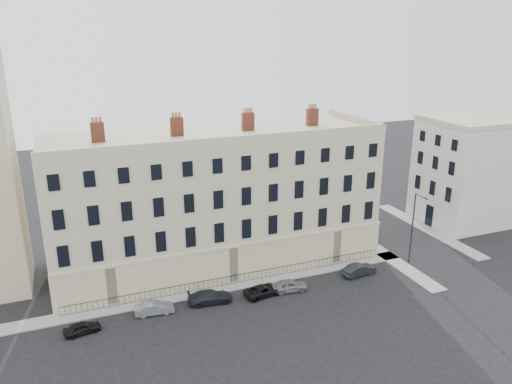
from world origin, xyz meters
The scene contains 14 objects.
ground centered at (0.00, 0.00, 0.00)m, with size 160.00×160.00×0.00m, color black.
terrace centered at (-5.97, 11.97, 7.50)m, with size 36.22×12.22×17.00m.
adjacent_building centered at (29.00, 11.00, 7.00)m, with size 10.00×10.00×14.00m, color beige.
pavement_terrace centered at (-10.00, 5.00, 0.06)m, with size 48.00×2.00×0.12m, color gray.
pavement_east_return centered at (13.00, 8.00, 0.06)m, with size 2.00×24.00×0.12m, color gray.
pavement_adjacent centered at (23.00, 10.00, 0.06)m, with size 2.00×20.00×0.12m, color gray.
railings centered at (-6.00, 5.40, 0.55)m, with size 35.00×0.04×0.96m.
car_a centered at (-21.64, 1.92, 0.54)m, with size 1.28×3.18×1.08m, color black.
car_b centered at (-15.07, 2.77, 0.60)m, with size 1.28×3.66×1.21m, color slate.
car_c centered at (-9.58, 2.75, 0.64)m, with size 1.80×4.42×1.28m, color black.
car_d centered at (-4.17, 2.16, 0.56)m, with size 1.84×3.99×1.11m, color black.
car_e centered at (-1.33, 1.94, 0.64)m, with size 1.51×3.76×1.28m, color slate.
car_f centered at (7.30, 2.31, 0.64)m, with size 1.36×3.91×1.29m, color black.
streetlamp centered at (14.35, 2.67, 4.70)m, with size 0.41×1.83×8.48m.
Camera 1 is at (-21.33, -39.30, 25.88)m, focal length 35.00 mm.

